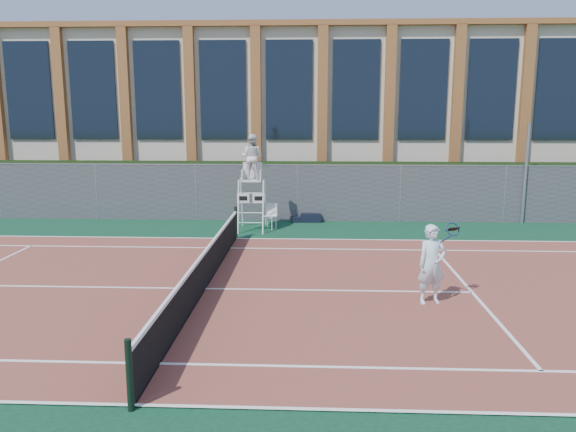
{
  "coord_description": "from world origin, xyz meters",
  "views": [
    {
      "loc": [
        2.59,
        -12.93,
        4.26
      ],
      "look_at": [
        1.89,
        3.0,
        1.28
      ],
      "focal_mm": 35.0,
      "sensor_mm": 36.0,
      "label": 1
    }
  ],
  "objects_px": {
    "steel_pole": "(525,174)",
    "umpire_chair": "(252,160)",
    "plastic_chair": "(271,214)",
    "tennis_player": "(432,264)"
  },
  "relations": [
    {
      "from": "umpire_chair",
      "to": "plastic_chair",
      "type": "distance_m",
      "value": 2.12
    },
    {
      "from": "tennis_player",
      "to": "plastic_chair",
      "type": "bearing_deg",
      "value": 117.39
    },
    {
      "from": "plastic_chair",
      "to": "tennis_player",
      "type": "relative_size",
      "value": 0.52
    },
    {
      "from": "steel_pole",
      "to": "tennis_player",
      "type": "relative_size",
      "value": 2.14
    },
    {
      "from": "plastic_chair",
      "to": "tennis_player",
      "type": "height_order",
      "value": "tennis_player"
    },
    {
      "from": "plastic_chair",
      "to": "tennis_player",
      "type": "distance_m",
      "value": 9.12
    },
    {
      "from": "steel_pole",
      "to": "plastic_chair",
      "type": "distance_m",
      "value": 9.82
    },
    {
      "from": "steel_pole",
      "to": "umpire_chair",
      "type": "xyz_separation_m",
      "value": [
        -10.27,
        -1.65,
        0.64
      ]
    },
    {
      "from": "steel_pole",
      "to": "plastic_chair",
      "type": "xyz_separation_m",
      "value": [
        -9.63,
        -1.4,
        -1.36
      ]
    },
    {
      "from": "steel_pole",
      "to": "umpire_chair",
      "type": "height_order",
      "value": "steel_pole"
    }
  ]
}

